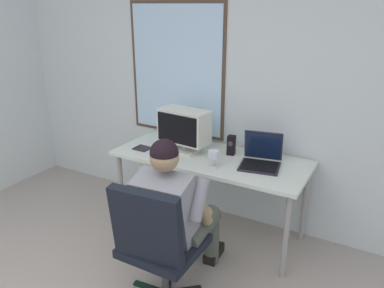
% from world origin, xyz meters
% --- Properties ---
extents(wall_rear, '(4.80, 0.08, 2.80)m').
position_xyz_m(wall_rear, '(-0.02, 2.64, 1.40)').
color(wall_rear, silver).
rests_on(wall_rear, ground).
extents(desk, '(1.68, 0.69, 0.75)m').
position_xyz_m(desk, '(0.09, 2.23, 0.68)').
color(desk, gray).
rests_on(desk, ground).
extents(office_chair, '(0.52, 0.55, 0.95)m').
position_xyz_m(office_chair, '(0.19, 1.24, 0.53)').
color(office_chair, black).
rests_on(office_chair, ground).
extents(person_seated, '(0.56, 0.83, 1.19)m').
position_xyz_m(person_seated, '(0.17, 1.51, 0.61)').
color(person_seated, '#4A5145').
rests_on(person_seated, ground).
extents(crt_monitor, '(0.46, 0.26, 0.38)m').
position_xyz_m(crt_monitor, '(-0.18, 2.24, 0.97)').
color(crt_monitor, beige).
rests_on(crt_monitor, desk).
extents(laptop, '(0.36, 0.36, 0.26)m').
position_xyz_m(laptop, '(0.52, 2.28, 0.81)').
color(laptop, '#261E2F').
rests_on(laptop, desk).
extents(wine_glass, '(0.09, 0.09, 0.14)m').
position_xyz_m(wine_glass, '(0.20, 2.06, 0.84)').
color(wine_glass, silver).
rests_on(wine_glass, desk).
extents(desk_speaker, '(0.07, 0.08, 0.17)m').
position_xyz_m(desk_speaker, '(0.22, 2.37, 0.83)').
color(desk_speaker, black).
rests_on(desk_speaker, desk).
extents(cd_case, '(0.15, 0.13, 0.01)m').
position_xyz_m(cd_case, '(-0.54, 2.10, 0.75)').
color(cd_case, black).
rests_on(cd_case, desk).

